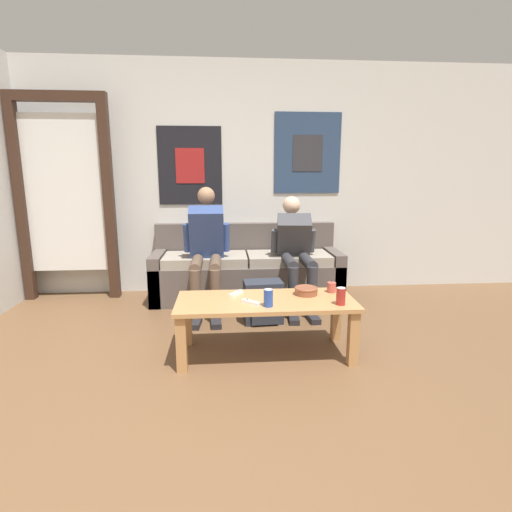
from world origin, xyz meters
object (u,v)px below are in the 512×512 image
object	(u,v)px
couch	(247,272)
person_seated_teen	(296,247)
person_seated_adult	(206,245)
game_controller_near_right	(251,302)
game_controller_near_left	(236,294)
coffee_table	(266,309)
pillar_candle	(331,287)
drink_can_red	(341,296)
drink_can_blue	(268,298)
backpack	(263,303)
ceramic_bowl	(306,290)

from	to	relation	value
couch	person_seated_teen	bearing A→B (deg)	-33.92
person_seated_adult	game_controller_near_right	bearing A→B (deg)	-73.26
couch	person_seated_adult	size ratio (longest dim) A/B	1.67
game_controller_near_left	game_controller_near_right	distance (m)	0.24
couch	coffee_table	xyz separation A→B (m)	(0.06, -1.45, 0.08)
couch	pillar_candle	xyz separation A→B (m)	(0.59, -1.31, 0.19)
pillar_candle	game_controller_near_left	xyz separation A→B (m)	(-0.74, -0.02, -0.03)
couch	pillar_candle	world-z (taller)	couch
couch	drink_can_red	distance (m)	1.72
drink_can_blue	pillar_candle	bearing A→B (deg)	29.33
person_seated_adult	game_controller_near_left	distance (m)	1.03
person_seated_teen	drink_can_red	distance (m)	1.30
drink_can_red	game_controller_near_left	world-z (taller)	drink_can_red
couch	game_controller_near_right	distance (m)	1.55
backpack	drink_can_red	distance (m)	1.00
ceramic_bowl	drink_can_blue	xyz separation A→B (m)	(-0.32, -0.25, 0.03)
coffee_table	ceramic_bowl	world-z (taller)	ceramic_bowl
backpack	game_controller_near_left	world-z (taller)	game_controller_near_left
couch	person_seated_teen	world-z (taller)	person_seated_teen
coffee_table	ceramic_bowl	distance (m)	0.35
pillar_candle	game_controller_near_right	size ratio (longest dim) A/B	0.71
game_controller_near_left	drink_can_blue	bearing A→B (deg)	-52.63
couch	backpack	distance (m)	0.79
coffee_table	person_seated_adult	distance (m)	1.23
pillar_candle	drink_can_red	size ratio (longest dim) A/B	0.74
backpack	ceramic_bowl	world-z (taller)	ceramic_bowl
coffee_table	pillar_candle	size ratio (longest dim) A/B	14.36
game_controller_near_left	game_controller_near_right	size ratio (longest dim) A/B	1.05
couch	person_seated_adult	world-z (taller)	person_seated_adult
person_seated_adult	backpack	size ratio (longest dim) A/B	3.16
backpack	drink_can_red	size ratio (longest dim) A/B	3.09
couch	pillar_candle	bearing A→B (deg)	-65.81
game_controller_near_left	drink_can_red	bearing A→B (deg)	-21.30
drink_can_blue	game_controller_near_left	xyz separation A→B (m)	(-0.21, 0.28, -0.05)
ceramic_bowl	game_controller_near_left	size ratio (longest dim) A/B	1.33
pillar_candle	drink_can_red	xyz separation A→B (m)	(-0.01, -0.30, 0.02)
pillar_candle	drink_can_blue	world-z (taller)	drink_can_blue
ceramic_bowl	backpack	bearing A→B (deg)	115.53
person_seated_adult	game_controller_near_left	xyz separation A→B (m)	(0.26, -0.97, -0.21)
ceramic_bowl	game_controller_near_left	bearing A→B (deg)	177.05
person_seated_teen	game_controller_near_left	world-z (taller)	person_seated_teen
ceramic_bowl	drink_can_red	bearing A→B (deg)	-52.86
drink_can_red	couch	bearing A→B (deg)	109.60
game_controller_near_right	couch	bearing A→B (deg)	87.73
ceramic_bowl	game_controller_near_left	world-z (taller)	ceramic_bowl
person_seated_adult	game_controller_near_left	size ratio (longest dim) A/B	8.91
person_seated_adult	backpack	bearing A→B (deg)	-39.25
person_seated_adult	drink_can_blue	size ratio (longest dim) A/B	9.75
drink_can_blue	ceramic_bowl	bearing A→B (deg)	38.41
backpack	ceramic_bowl	bearing A→B (deg)	-64.47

